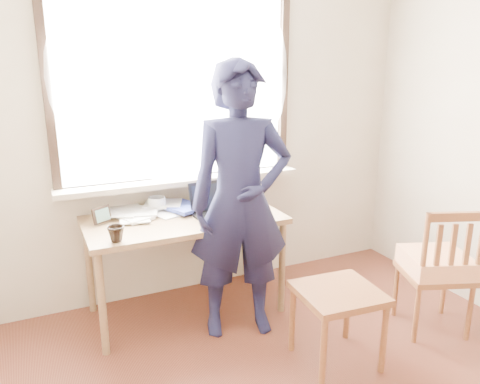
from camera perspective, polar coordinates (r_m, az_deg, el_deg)
name	(u,v)px	position (r m, az deg, el deg)	size (l,w,h in m)	color
room_shell	(349,103)	(2.00, 13.10, 10.55)	(3.52, 4.02, 2.61)	beige
desk	(184,227)	(3.35, -6.82, -4.31)	(1.37, 0.69, 0.74)	olive
laptop	(215,207)	(3.35, -3.01, -1.85)	(0.35, 0.29, 0.23)	black
mug_white	(157,204)	(3.48, -10.10, -1.46)	(0.13, 0.13, 0.11)	white
mug_dark	(116,234)	(2.96, -14.88, -4.94)	(0.10, 0.10, 0.10)	black
mouse	(250,211)	(3.40, 1.19, -2.27)	(0.09, 0.06, 0.03)	black
desk_clutter	(148,212)	(3.40, -11.12, -2.41)	(0.78, 0.46, 0.05)	white
book_a	(124,215)	(3.41, -14.00, -2.74)	(0.19, 0.26, 0.02)	white
book_b	(217,200)	(3.68, -2.86, -0.97)	(0.18, 0.24, 0.02)	white
picture_frame	(102,216)	(3.29, -16.50, -2.84)	(0.13, 0.08, 0.11)	black
work_chair	(338,301)	(2.94, 11.87, -12.91)	(0.50, 0.48, 0.48)	brown
side_chair	(436,265)	(3.45, 22.83, -8.23)	(0.53, 0.52, 0.90)	brown
person	(240,203)	(3.04, 0.06, -1.31)	(0.67, 0.44, 1.82)	black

